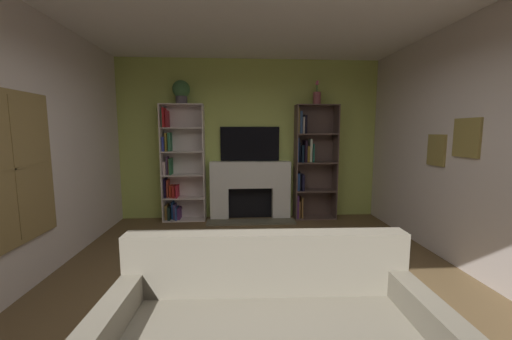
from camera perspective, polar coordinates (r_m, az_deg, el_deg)
ground_plane at (r=3.05m, az=1.52°, el=-23.66°), size 6.92×6.92×0.00m
wall_back_accent at (r=5.52m, az=-1.18°, el=5.64°), size 4.72×0.06×2.82m
fireplace at (r=5.46m, az=-1.08°, el=-3.43°), size 1.52×0.56×1.03m
tv at (r=5.47m, az=-1.15°, el=4.91°), size 1.05×0.06×0.60m
bookshelf_left at (r=5.51m, az=-14.22°, el=0.55°), size 0.73×0.30×2.02m
bookshelf_right at (r=5.55m, az=10.03°, el=1.53°), size 0.73×0.33×2.02m
potted_plant at (r=5.46m, az=-13.82°, el=14.18°), size 0.30×0.30×0.39m
vase_with_flowers at (r=5.55m, az=11.33°, el=13.24°), size 0.13×0.13×0.42m
coffee_table at (r=2.73m, az=0.75°, el=-19.25°), size 0.75×0.40×0.42m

